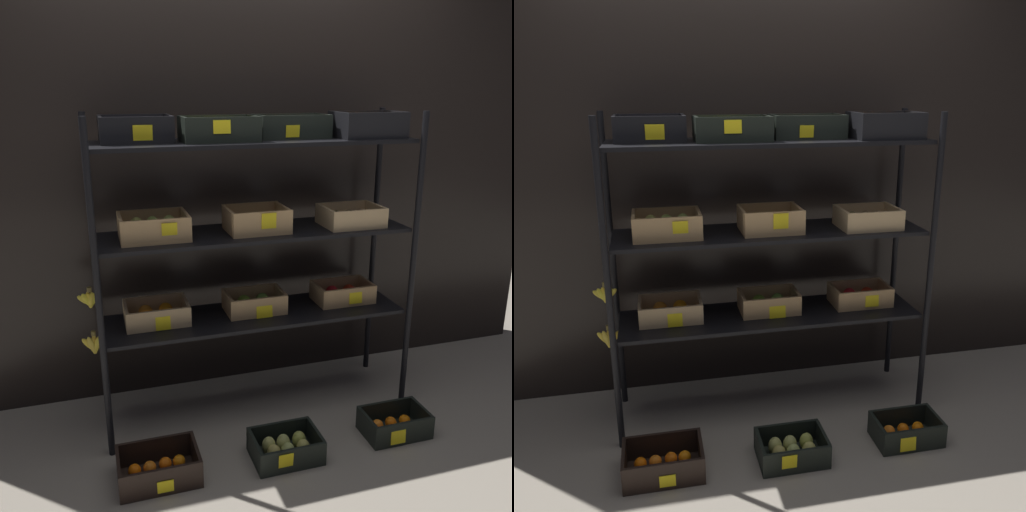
{
  "view_description": "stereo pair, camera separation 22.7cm",
  "coord_description": "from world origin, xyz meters",
  "views": [
    {
      "loc": [
        -0.82,
        -2.66,
        1.76
      ],
      "look_at": [
        0.0,
        0.0,
        0.89
      ],
      "focal_mm": 38.71,
      "sensor_mm": 36.0,
      "label": 1
    },
    {
      "loc": [
        -0.6,
        -2.71,
        1.76
      ],
      "look_at": [
        0.0,
        0.0,
        0.89
      ],
      "focal_mm": 38.71,
      "sensor_mm": 36.0,
      "label": 2
    }
  ],
  "objects": [
    {
      "name": "display_rack",
      "position": [
        -0.02,
        0.0,
        1.07
      ],
      "size": [
        1.76,
        0.47,
        1.64
      ],
      "color": "black",
      "rests_on": "ground_plane"
    },
    {
      "name": "ground_plane",
      "position": [
        0.0,
        0.0,
        0.0
      ],
      "size": [
        10.0,
        10.0,
        0.0
      ],
      "primitive_type": "plane",
      "color": "gray"
    },
    {
      "name": "crate_ground_tangerine",
      "position": [
        -0.62,
        -0.47,
        0.05
      ],
      "size": [
        0.37,
        0.25,
        0.14
      ],
      "color": "black",
      "rests_on": "ground_plane"
    },
    {
      "name": "storefront_wall",
      "position": [
        0.0,
        0.42,
        1.24
      ],
      "size": [
        4.03,
        0.12,
        2.49
      ],
      "primitive_type": "cube",
      "color": "black",
      "rests_on": "ground_plane"
    },
    {
      "name": "crate_ground_center_tangerine",
      "position": [
        0.61,
        -0.48,
        0.05
      ],
      "size": [
        0.34,
        0.22,
        0.13
      ],
      "color": "black",
      "rests_on": "ground_plane"
    },
    {
      "name": "crate_ground_pear",
      "position": [
        0.0,
        -0.49,
        0.05
      ],
      "size": [
        0.33,
        0.25,
        0.13
      ],
      "color": "black",
      "rests_on": "ground_plane"
    }
  ]
}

